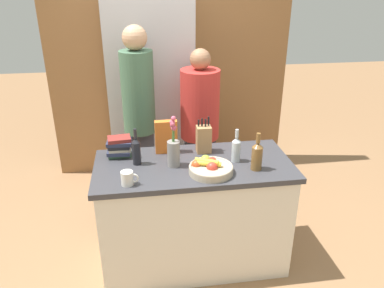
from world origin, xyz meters
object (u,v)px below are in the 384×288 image
fruit_bowl (210,167)px  flower_vase (174,150)px  knife_block (204,139)px  bottle_vinegar (136,150)px  bottle_oil (257,155)px  person_at_sink (139,113)px  book_stack (119,147)px  cereal_box (166,137)px  refrigerator (151,96)px  coffee_mug (128,178)px  person_in_blue (200,124)px  bottle_wine (236,149)px

fruit_bowl → flower_vase: (-0.24, 0.14, 0.09)m
knife_block → bottle_vinegar: knife_block is taller
bottle_oil → person_at_sink: (-0.81, 0.90, 0.04)m
knife_block → bottle_oil: knife_block is taller
knife_block → book_stack: (-0.65, 0.02, -0.03)m
flower_vase → cereal_box: flower_vase is taller
knife_block → bottle_vinegar: (-0.52, -0.14, 0.00)m
refrigerator → book_stack: 1.20m
bottle_vinegar → person_at_sink: (0.04, 0.69, 0.04)m
refrigerator → bottle_vinegar: 1.33m
fruit_bowl → cereal_box: (-0.27, 0.38, 0.09)m
fruit_bowl → knife_block: (0.01, 0.34, 0.07)m
bottle_oil → bottle_vinegar: bearing=166.1°
coffee_mug → cereal_box: bearing=57.5°
coffee_mug → refrigerator: bearing=81.7°
bottle_vinegar → fruit_bowl: bearing=-22.2°
flower_vase → knife_block: bearing=38.4°
cereal_box → book_stack: 0.36m
cereal_box → person_in_blue: (0.36, 0.55, -0.13)m
book_stack → person_in_blue: 0.92m
bottle_oil → person_at_sink: 1.21m
refrigerator → bottle_oil: 1.67m
bottle_oil → coffee_mug: bearing=-174.6°
book_stack → person_in_blue: (0.72, 0.57, -0.08)m
fruit_bowl → person_at_sink: 1.02m
refrigerator → bottle_oil: (0.67, -1.53, -0.00)m
flower_vase → refrigerator: bearing=93.9°
cereal_box → book_stack: (-0.36, -0.02, -0.05)m
fruit_bowl → bottle_vinegar: bearing=157.8°
book_stack → person_in_blue: person_in_blue is taller
person_in_blue → flower_vase: bearing=-110.9°
book_stack → fruit_bowl: bearing=-29.6°
knife_block → person_in_blue: size_ratio=0.18×
coffee_mug → bottle_vinegar: bottle_vinegar is taller
coffee_mug → bottle_oil: 0.91m
flower_vase → bottle_wine: size_ratio=1.51×
flower_vase → bottle_vinegar: size_ratio=1.39×
refrigerator → bottle_wine: refrigerator is taller
bottle_oil → person_in_blue: size_ratio=0.18×
refrigerator → person_at_sink: (-0.13, -0.63, 0.04)m
refrigerator → bottle_wine: size_ratio=7.82×
book_stack → refrigerator: bearing=75.6°
bottle_oil → bottle_wine: bottle_oil is taller
knife_block → cereal_box: size_ratio=1.09×
person_at_sink → cereal_box: bearing=-75.0°
cereal_box → knife_block: bearing=-6.9°
flower_vase → coffee_mug: flower_vase is taller
flower_vase → bottle_wine: bearing=0.6°
flower_vase → coffee_mug: size_ratio=3.23×
flower_vase → bottle_oil: (0.58, -0.14, -0.02)m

